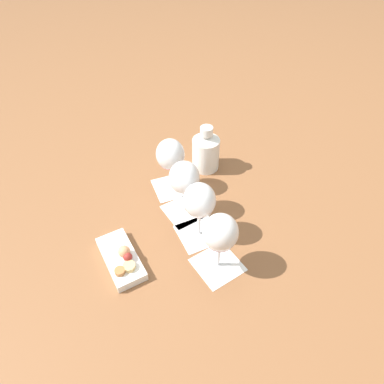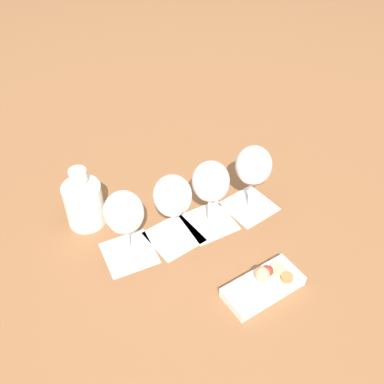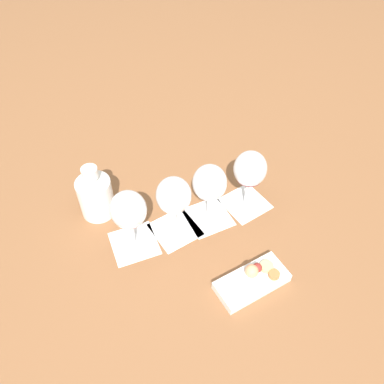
% 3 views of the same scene
% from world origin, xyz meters
% --- Properties ---
extents(ground_plane, '(8.00, 8.00, 0.00)m').
position_xyz_m(ground_plane, '(0.00, 0.00, 0.00)').
color(ground_plane, brown).
extents(tasting_card_0, '(0.16, 0.16, 0.00)m').
position_xyz_m(tasting_card_0, '(-0.14, 0.09, 0.00)').
color(tasting_card_0, white).
rests_on(tasting_card_0, ground_plane).
extents(tasting_card_1, '(0.15, 0.15, 0.00)m').
position_xyz_m(tasting_card_1, '(-0.04, 0.02, 0.00)').
color(tasting_card_1, white).
rests_on(tasting_card_1, ground_plane).
extents(tasting_card_2, '(0.16, 0.16, 0.00)m').
position_xyz_m(tasting_card_2, '(0.04, -0.03, 0.00)').
color(tasting_card_2, white).
rests_on(tasting_card_2, ground_plane).
extents(tasting_card_3, '(0.15, 0.15, 0.00)m').
position_xyz_m(tasting_card_3, '(0.14, -0.09, 0.00)').
color(tasting_card_3, white).
rests_on(tasting_card_3, ground_plane).
extents(wine_glass_0, '(0.09, 0.09, 0.19)m').
position_xyz_m(wine_glass_0, '(-0.14, 0.09, 0.13)').
color(wine_glass_0, white).
rests_on(wine_glass_0, tasting_card_0).
extents(wine_glass_1, '(0.09, 0.09, 0.19)m').
position_xyz_m(wine_glass_1, '(-0.04, 0.02, 0.13)').
color(wine_glass_1, white).
rests_on(wine_glass_1, tasting_card_1).
extents(wine_glass_2, '(0.09, 0.09, 0.19)m').
position_xyz_m(wine_glass_2, '(0.04, -0.03, 0.13)').
color(wine_glass_2, white).
rests_on(wine_glass_2, tasting_card_2).
extents(wine_glass_3, '(0.09, 0.09, 0.19)m').
position_xyz_m(wine_glass_3, '(0.14, -0.09, 0.13)').
color(wine_glass_3, white).
rests_on(wine_glass_3, tasting_card_3).
extents(ceramic_vase, '(0.09, 0.09, 0.16)m').
position_xyz_m(ceramic_vase, '(-0.10, 0.24, 0.07)').
color(ceramic_vase, white).
rests_on(ceramic_vase, ground_plane).
extents(snack_dish, '(0.19, 0.15, 0.06)m').
position_xyz_m(snack_dish, '(-0.08, -0.22, 0.02)').
color(snack_dish, white).
rests_on(snack_dish, ground_plane).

